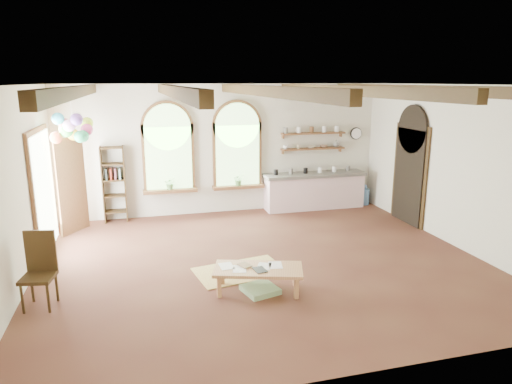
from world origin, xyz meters
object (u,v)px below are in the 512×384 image
object	(u,v)px
side_chair	(40,286)
balloon_cluster	(73,128)
coffee_table	(258,271)
kitchen_counter	(314,190)

from	to	relation	value
side_chair	balloon_cluster	size ratio (longest dim) A/B	0.98
coffee_table	balloon_cluster	bearing A→B (deg)	130.63
coffee_table	balloon_cluster	xyz separation A→B (m)	(-2.97, 3.46, 1.99)
kitchen_counter	side_chair	size ratio (longest dim) A/B	2.38
side_chair	kitchen_counter	bearing A→B (deg)	33.97
kitchen_counter	coffee_table	world-z (taller)	kitchen_counter
side_chair	coffee_table	bearing A→B (deg)	-6.12
balloon_cluster	side_chair	bearing A→B (deg)	-95.14
side_chair	balloon_cluster	xyz separation A→B (m)	(0.28, 3.11, 2.01)
kitchen_counter	side_chair	distance (m)	7.17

